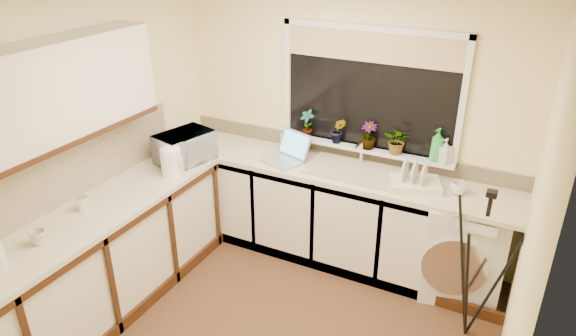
{
  "coord_description": "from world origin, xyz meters",
  "views": [
    {
      "loc": [
        1.5,
        -2.62,
        2.84
      ],
      "look_at": [
        -0.11,
        0.55,
        1.15
      ],
      "focal_mm": 32.17,
      "sensor_mm": 36.0,
      "label": 1
    }
  ],
  "objects": [
    {
      "name": "wall_back",
      "position": [
        0.0,
        1.5,
        1.23
      ],
      "size": [
        3.2,
        0.0,
        3.2
      ],
      "primitive_type": "plane",
      "rotation": [
        1.57,
        0.0,
        0.0
      ],
      "color": "#FFECAA",
      "rests_on": "ground"
    },
    {
      "name": "faucet",
      "position": [
        0.2,
        1.38,
        1.02
      ],
      "size": [
        0.03,
        0.03,
        0.24
      ],
      "primitive_type": "cylinder",
      "color": "silver",
      "rests_on": "worktop_back"
    },
    {
      "name": "windowsill",
      "position": [
        0.2,
        1.43,
        1.04
      ],
      "size": [
        1.6,
        0.14,
        0.03
      ],
      "primitive_type": "cube",
      "color": "white",
      "rests_on": "wall_back"
    },
    {
      "name": "soap_bottle_green",
      "position": [
        0.83,
        1.42,
        1.19
      ],
      "size": [
        0.14,
        0.14,
        0.28
      ],
      "primitive_type": "imported",
      "rotation": [
        0.0,
        0.0,
        -0.29
      ],
      "color": "green",
      "rests_on": "windowsill"
    },
    {
      "name": "soap_bottle_clear",
      "position": [
        0.9,
        1.41,
        1.16
      ],
      "size": [
        0.13,
        0.13,
        0.21
      ],
      "primitive_type": "imported",
      "rotation": [
        0.0,
        0.0,
        -0.41
      ],
      "color": "#999999",
      "rests_on": "windowsill"
    },
    {
      "name": "worktop_back",
      "position": [
        0.0,
        1.2,
        0.88
      ],
      "size": [
        3.2,
        0.6,
        0.04
      ],
      "primitive_type": "cube",
      "color": "beige",
      "rests_on": "base_cabinet_back"
    },
    {
      "name": "plant_c",
      "position": [
        0.24,
        1.41,
        1.17
      ],
      "size": [
        0.15,
        0.15,
        0.24
      ],
      "primitive_type": "imported",
      "rotation": [
        0.0,
        0.0,
        0.16
      ],
      "color": "#999999",
      "rests_on": "windowsill"
    },
    {
      "name": "cup_back",
      "position": [
        1.07,
        1.2,
        0.95
      ],
      "size": [
        0.16,
        0.16,
        0.1
      ],
      "primitive_type": "imported",
      "rotation": [
        0.0,
        0.0,
        -0.31
      ],
      "color": "silver",
      "rests_on": "worktop_back"
    },
    {
      "name": "splashback_left",
      "position": [
        -1.59,
        -0.3,
        1.12
      ],
      "size": [
        0.02,
        2.4,
        0.45
      ],
      "primitive_type": "cube",
      "color": "beige",
      "rests_on": "wall_left"
    },
    {
      "name": "sink",
      "position": [
        0.2,
        1.2,
        0.91
      ],
      "size": [
        0.82,
        0.46,
        0.03
      ],
      "primitive_type": "cube",
      "color": "tan",
      "rests_on": "worktop_back"
    },
    {
      "name": "splashback_back",
      "position": [
        0.0,
        1.49,
        0.97
      ],
      "size": [
        3.2,
        0.02,
        0.14
      ],
      "primitive_type": "cube",
      "color": "beige",
      "rests_on": "wall_back"
    },
    {
      "name": "tripod",
      "position": [
        1.35,
        0.69,
        0.62
      ],
      "size": [
        0.76,
        0.76,
        1.23
      ],
      "primitive_type": null,
      "rotation": [
        0.0,
        0.0,
        0.28
      ],
      "color": "black",
      "rests_on": "floor"
    },
    {
      "name": "steel_jar",
      "position": [
        -1.37,
        -0.33,
        0.96
      ],
      "size": [
        0.08,
        0.08,
        0.11
      ],
      "primitive_type": "cylinder",
      "color": "white",
      "rests_on": "worktop_left"
    },
    {
      "name": "wall_left",
      "position": [
        -1.6,
        0.0,
        1.23
      ],
      "size": [
        0.0,
        3.0,
        3.0
      ],
      "primitive_type": "plane",
      "rotation": [
        1.57,
        0.0,
        1.57
      ],
      "color": "#FFECAA",
      "rests_on": "ground"
    },
    {
      "name": "dish_rack",
      "position": [
        0.74,
        1.16,
        0.93
      ],
      "size": [
        0.47,
        0.41,
        0.06
      ],
      "primitive_type": "cube",
      "rotation": [
        0.0,
        0.0,
        0.36
      ],
      "color": "silver",
      "rests_on": "worktop_back"
    },
    {
      "name": "plant_d",
      "position": [
        0.5,
        1.42,
        1.17
      ],
      "size": [
        0.22,
        0.2,
        0.24
      ],
      "primitive_type": "imported",
      "rotation": [
        0.0,
        0.0,
        -0.06
      ],
      "color": "#999999",
      "rests_on": "windowsill"
    },
    {
      "name": "base_cabinet_left",
      "position": [
        -1.3,
        -0.3,
        0.43
      ],
      "size": [
        0.54,
        2.4,
        0.86
      ],
      "primitive_type": "cube",
      "color": "silver",
      "rests_on": "floor"
    },
    {
      "name": "washing_machine",
      "position": [
        1.17,
        1.22,
        0.43
      ],
      "size": [
        0.71,
        0.69,
        0.86
      ],
      "primitive_type": "cube",
      "rotation": [
        0.0,
        0.0,
        0.19
      ],
      "color": "silver",
      "rests_on": "floor"
    },
    {
      "name": "microwave",
      "position": [
        -1.23,
        0.73,
        1.03
      ],
      "size": [
        0.44,
        0.55,
        0.27
      ],
      "primitive_type": "imported",
      "rotation": [
        0.0,
        0.0,
        1.32
      ],
      "color": "silver",
      "rests_on": "worktop_left"
    },
    {
      "name": "window_glass",
      "position": [
        0.2,
        1.49,
        1.55
      ],
      "size": [
        1.5,
        0.02,
        1.0
      ],
      "primitive_type": "cube",
      "color": "black",
      "rests_on": "wall_back"
    },
    {
      "name": "window_blind",
      "position": [
        0.2,
        1.46,
        1.92
      ],
      "size": [
        1.5,
        0.02,
        0.25
      ],
      "primitive_type": "cube",
      "color": "tan",
      "rests_on": "wall_back"
    },
    {
      "name": "laptop",
      "position": [
        -0.43,
        1.17,
        0.96
      ],
      "size": [
        0.44,
        0.44,
        0.24
      ],
      "rotation": [
        0.0,
        0.0,
        -0.32
      ],
      "color": "#A5A4AC",
      "rests_on": "worktop_back"
    },
    {
      "name": "ceiling",
      "position": [
        0.0,
        0.0,
        2.45
      ],
      "size": [
        3.2,
        3.2,
        0.0
      ],
      "primitive_type": "plane",
      "rotation": [
        3.14,
        0.0,
        0.0
      ],
      "color": "white",
      "rests_on": "ground"
    },
    {
      "name": "base_cabinet_back",
      "position": [
        -0.33,
        1.2,
        0.43
      ],
      "size": [
        2.55,
        0.6,
        0.86
      ],
      "primitive_type": "cube",
      "color": "silver",
      "rests_on": "floor"
    },
    {
      "name": "kettle",
      "position": [
        -1.17,
        0.46,
        1.02
      ],
      "size": [
        0.18,
        0.18,
        0.23
      ],
      "primitive_type": "cylinder",
      "color": "white",
      "rests_on": "worktop_left"
    },
    {
      "name": "upper_cabinet",
      "position": [
        -1.44,
        -0.45,
        1.8
      ],
      "size": [
        0.28,
        1.9,
        0.7
      ],
      "primitive_type": "cube",
      "color": "silver",
      "rests_on": "wall_left"
    },
    {
      "name": "cup_left",
      "position": [
        -1.29,
        -0.79,
        0.95
      ],
      "size": [
        0.12,
        0.12,
        0.1
      ],
      "primitive_type": "imported",
      "rotation": [
        0.0,
        0.0,
        0.08
      ],
      "color": "beige",
      "rests_on": "worktop_left"
    },
    {
      "name": "plant_b",
      "position": [
        -0.04,
        1.41,
        1.17
      ],
      "size": [
        0.15,
        0.13,
        0.23
      ],
      "primitive_type": "imported",
      "rotation": [
        0.0,
        0.0,
        0.23
      ],
      "color": "#999999",
      "rests_on": "windowsill"
    },
    {
      "name": "wall_right",
      "position": [
        1.6,
        0.0,
        1.23
      ],
      "size": [
        0.0,
        3.0,
        3.0
      ],
      "primitive_type": "plane",
      "rotation": [
        1.57,
        0.0,
        -1.57
      ],
      "color": "#FFECAA",
      "rests_on": "ground"
    },
    {
      "name": "floor",
      "position": [
        0.0,
        0.0,
        0.0
      ],
      "size": [
        3.2,
        3.2,
        0.0
      ],
      "primitive_type": "plane",
      "color": "#533921",
      "rests_on": "ground"
    },
    {
      "name": "worktop_left",
      "position": [
        -1.3,
        -0.3,
        0.88
      ],
      "size": [
        0.6,
        2.4,
        0.04
      ],
      "primitive_type": "cube",
      "color": "beige",
      "rests_on": "base_cabinet_left"
    },
    {
      "name": "plant_a",
      "position": [
        -0.35,
        1.41,
        1.18
      ],
      "size": [
        0.16,
        0.13,
        0.26
      ],
      "primitive_type": "imported",
      "rotation": [
        0.0,
        0.0,
        -0.29
      ],
      "color": "#999999",
      "rests_on": "windowsill"
    }
  ]
}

